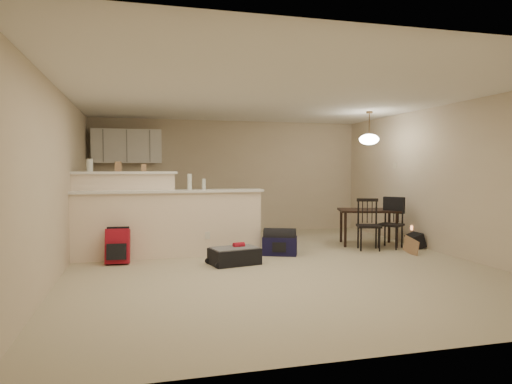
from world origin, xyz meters
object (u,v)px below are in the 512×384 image
object	(u,v)px
dining_table	(368,214)
dining_chair_far	(391,223)
dining_chair_near	(369,224)
navy_duffel	(280,246)
pendant_lamp	(369,139)
red_backpack	(118,246)
suitcase	(234,256)
black_daypack	(415,241)

from	to	relation	value
dining_table	dining_chair_far	size ratio (longest dim) A/B	1.37
dining_chair_near	navy_duffel	xyz separation A→B (m)	(-1.66, -0.06, -0.30)
pendant_lamp	navy_duffel	size ratio (longest dim) A/B	1.10
red_backpack	navy_duffel	world-z (taller)	red_backpack
dining_chair_near	dining_chair_far	distance (m)	0.48
suitcase	red_backpack	xyz separation A→B (m)	(-1.70, 0.48, 0.14)
pendant_lamp	suitcase	size ratio (longest dim) A/B	0.88
dining_chair_near	red_backpack	xyz separation A→B (m)	(-4.24, -0.10, -0.19)
dining_chair_far	navy_duffel	distance (m)	2.16
suitcase	navy_duffel	size ratio (longest dim) A/B	1.26
dining_chair_far	black_daypack	bearing A→B (deg)	33.73
navy_duffel	dining_table	bearing A→B (deg)	37.91
dining_table	suitcase	distance (m)	3.03
dining_chair_near	black_daypack	world-z (taller)	dining_chair_near
red_backpack	black_daypack	bearing A→B (deg)	5.21
red_backpack	black_daypack	xyz separation A→B (m)	(5.14, 0.04, -0.13)
navy_duffel	dining_chair_near	bearing A→B (deg)	23.78
pendant_lamp	red_backpack	bearing A→B (deg)	-172.41
red_backpack	dining_table	bearing A→B (deg)	12.33
dining_table	black_daypack	size ratio (longest dim) A/B	4.19
dining_chair_far	navy_duffel	bearing A→B (deg)	-125.64
suitcase	navy_duffel	bearing A→B (deg)	17.92
dining_chair_far	dining_table	bearing A→B (deg)	168.41
dining_table	navy_duffel	world-z (taller)	dining_table
red_backpack	pendant_lamp	bearing A→B (deg)	12.33
red_backpack	black_daypack	size ratio (longest dim) A/B	1.77
suitcase	black_daypack	distance (m)	3.48
dining_table	pendant_lamp	xyz separation A→B (m)	(-0.00, -0.00, 1.40)
pendant_lamp	dining_chair_far	world-z (taller)	pendant_lamp
dining_chair_near	suitcase	world-z (taller)	dining_chair_near
dining_chair_far	navy_duffel	size ratio (longest dim) A/B	1.60
dining_chair_near	navy_duffel	world-z (taller)	dining_chair_near
suitcase	navy_duffel	distance (m)	1.02
red_backpack	navy_duffel	bearing A→B (deg)	5.68
dining_chair_near	suitcase	bearing A→B (deg)	-149.44
dining_table	pendant_lamp	world-z (taller)	pendant_lamp
dining_table	dining_chair_near	size ratio (longest dim) A/B	1.37
dining_table	black_daypack	xyz separation A→B (m)	(0.65, -0.56, -0.46)
navy_duffel	pendant_lamp	bearing A→B (deg)	37.91
dining_chair_far	red_backpack	xyz separation A→B (m)	(-4.72, -0.17, -0.19)
pendant_lamp	suitcase	distance (m)	3.53
dining_chair_far	red_backpack	distance (m)	4.72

